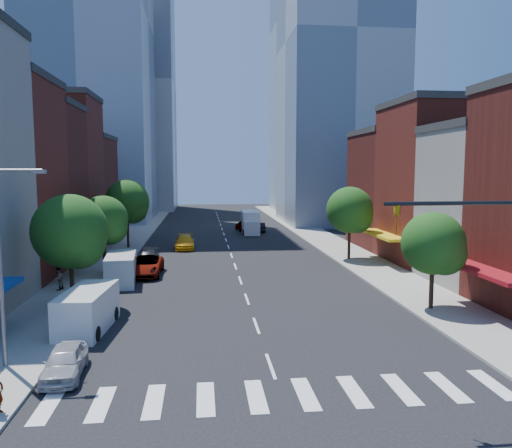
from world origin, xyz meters
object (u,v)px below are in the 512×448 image
at_px(parked_car_front, 65,362).
at_px(parked_car_third, 145,266).
at_px(cargo_van_near, 87,311).
at_px(box_truck, 250,223).
at_px(parked_car_second, 127,267).
at_px(traffic_car_oncoming, 260,227).
at_px(pedestrian_far, 58,279).
at_px(parked_car_rear, 148,258).
at_px(taxi, 185,242).
at_px(traffic_car_far, 244,225).
at_px(cargo_van_far, 121,269).

distance_m(parked_car_front, parked_car_third, 21.08).
xyz_separation_m(cargo_van_near, box_truck, (13.32, 42.32, 0.32)).
height_order(parked_car_second, traffic_car_oncoming, parked_car_second).
bearing_deg(pedestrian_far, parked_car_second, 160.33).
bearing_deg(cargo_van_near, parked_car_rear, 91.26).
relative_size(taxi, pedestrian_far, 3.06).
height_order(parked_car_third, box_truck, box_truck).
bearing_deg(parked_car_rear, traffic_car_far, 66.54).
bearing_deg(pedestrian_far, parked_car_third, 149.85).
height_order(parked_car_third, parked_car_rear, parked_car_third).
distance_m(parked_car_front, cargo_van_near, 6.33).
bearing_deg(parked_car_rear, parked_car_second, -104.41).
bearing_deg(pedestrian_far, taxi, 173.44).
relative_size(parked_car_third, taxi, 1.13).
xyz_separation_m(parked_car_second, traffic_car_far, (12.58, 30.43, 0.10)).
bearing_deg(taxi, cargo_van_far, -105.28).
relative_size(parked_car_rear, traffic_car_oncoming, 1.09).
distance_m(parked_car_third, cargo_van_near, 14.84).
height_order(parked_car_third, pedestrian_far, pedestrian_far).
distance_m(traffic_car_far, box_truck, 3.30).
distance_m(parked_car_front, pedestrian_far, 16.44).
relative_size(cargo_van_near, box_truck, 0.72).
distance_m(parked_car_second, traffic_car_oncoming, 32.43).
height_order(parked_car_rear, cargo_van_near, cargo_van_near).
height_order(parked_car_front, parked_car_rear, parked_car_front).
height_order(parked_car_rear, box_truck, box_truck).
distance_m(taxi, traffic_car_far, 18.40).
relative_size(parked_car_rear, traffic_car_far, 0.97).
xyz_separation_m(cargo_van_near, cargo_van_far, (0.03, 11.76, -0.00)).
xyz_separation_m(parked_car_third, cargo_van_near, (-1.60, -14.75, 0.34)).
relative_size(parked_car_front, parked_car_second, 0.95).
height_order(taxi, traffic_car_oncoming, taxi).
bearing_deg(cargo_van_near, parked_car_third, 88.84).
relative_size(parked_car_rear, pedestrian_far, 2.62).
bearing_deg(taxi, pedestrian_far, -114.62).
height_order(parked_car_front, parked_car_third, parked_car_third).
height_order(parked_car_third, traffic_car_oncoming, parked_car_third).
xyz_separation_m(parked_car_rear, cargo_van_far, (-1.29, -8.09, 0.51)).
xyz_separation_m(parked_car_second, cargo_van_far, (-0.01, -3.28, 0.47)).
height_order(parked_car_front, taxi, taxi).
xyz_separation_m(parked_car_front, taxi, (4.04, 35.26, 0.09)).
relative_size(parked_car_third, traffic_car_far, 1.27).
bearing_deg(parked_car_front, cargo_van_near, 90.67).
relative_size(cargo_van_far, traffic_car_oncoming, 1.38).
relative_size(parked_car_second, pedestrian_far, 2.43).
distance_m(parked_car_third, pedestrian_far, 7.79).
height_order(parked_car_front, pedestrian_far, pedestrian_far).
bearing_deg(traffic_car_oncoming, parked_car_front, 76.71).
height_order(taxi, box_truck, box_truck).
relative_size(cargo_van_far, taxi, 1.08).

